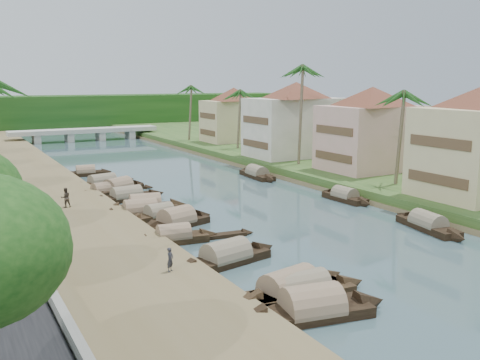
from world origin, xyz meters
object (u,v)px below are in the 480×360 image
sampan_1 (312,309)px  person_near (170,260)px  bridge (85,132)px  sampan_0 (301,291)px

sampan_1 → person_near: (-4.51, 7.51, 1.09)m
bridge → person_near: (-13.29, -77.89, -0.21)m
bridge → sampan_1: 85.85m
sampan_1 → bridge: bearing=94.4°
sampan_0 → bridge: bearing=89.2°
bridge → sampan_1: (-8.78, -85.39, -1.30)m
bridge → sampan_1: bridge is taller
bridge → person_near: bearing=-99.7°
sampan_0 → sampan_1: sampan_1 is taller
bridge → sampan_1: bearing=-95.9°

